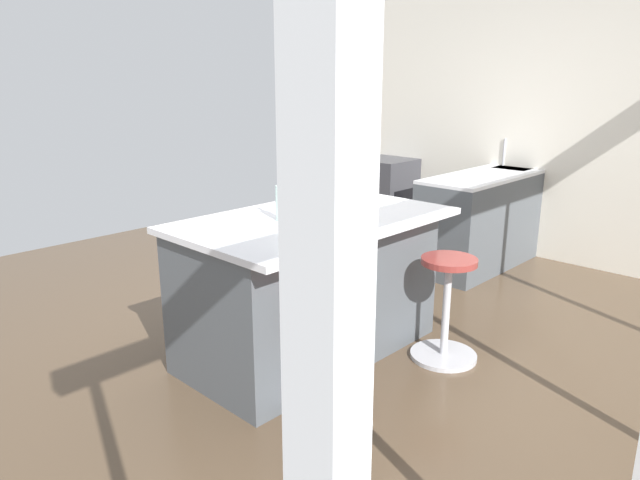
{
  "coord_description": "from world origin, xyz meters",
  "views": [
    {
      "loc": [
        2.94,
        2.7,
        1.82
      ],
      "look_at": [
        0.37,
        0.23,
        0.81
      ],
      "focal_mm": 32.68,
      "sensor_mm": 36.0,
      "label": 1
    }
  ],
  "objects": [
    {
      "name": "ground_plane",
      "position": [
        0.0,
        0.0,
        0.0
      ],
      "size": [
        7.42,
        7.42,
        0.0
      ],
      "primitive_type": "plane",
      "color": "brown"
    },
    {
      "name": "interior_partition_left",
      "position": [
        -2.85,
        0.0,
        1.33
      ],
      "size": [
        0.12,
        4.8,
        2.65
      ],
      "color": "silver",
      "rests_on": "ground_plane"
    },
    {
      "name": "sink_cabinet",
      "position": [
        -2.51,
        0.02,
        0.46
      ],
      "size": [
        2.25,
        0.6,
        1.19
      ],
      "color": "#4C5156",
      "rests_on": "ground_plane"
    },
    {
      "name": "oven_range",
      "position": [
        -2.5,
        -1.46,
        0.44
      ],
      "size": [
        0.6,
        0.61,
        0.88
      ],
      "color": "#38383D",
      "rests_on": "ground_plane"
    },
    {
      "name": "kitchen_island",
      "position": [
        0.37,
        0.13,
        0.48
      ],
      "size": [
        1.75,
        1.08,
        0.95
      ],
      "color": "#4C5156",
      "rests_on": "ground_plane"
    },
    {
      "name": "stool_by_window",
      "position": [
        -0.18,
        0.85,
        0.33
      ],
      "size": [
        0.44,
        0.44,
        0.7
      ],
      "color": "#B7B7BC",
      "rests_on": "ground_plane"
    },
    {
      "name": "stool_middle",
      "position": [
        0.92,
        0.85,
        0.33
      ],
      "size": [
        0.44,
        0.44,
        0.7
      ],
      "color": "#B7B7BC",
      "rests_on": "ground_plane"
    },
    {
      "name": "cutting_board",
      "position": [
        0.15,
        0.12,
        0.96
      ],
      "size": [
        0.36,
        0.24,
        0.02
      ],
      "primitive_type": "cube",
      "color": "tan",
      "rests_on": "kitchen_island"
    },
    {
      "name": "apple_yellow",
      "position": [
        0.24,
        0.18,
        1.01
      ],
      "size": [
        0.08,
        0.08,
        0.08
      ],
      "primitive_type": "sphere",
      "color": "gold",
      "rests_on": "cutting_board"
    },
    {
      "name": "apple_green",
      "position": [
        0.09,
        0.18,
        1.01
      ],
      "size": [
        0.07,
        0.07,
        0.07
      ],
      "primitive_type": "sphere",
      "color": "#609E2D",
      "rests_on": "cutting_board"
    },
    {
      "name": "apple_red",
      "position": [
        0.19,
        0.05,
        1.02
      ],
      "size": [
        0.09,
        0.09,
        0.09
      ],
      "primitive_type": "sphere",
      "color": "red",
      "rests_on": "cutting_board"
    },
    {
      "name": "water_bottle",
      "position": [
        0.58,
        0.09,
        1.07
      ],
      "size": [
        0.06,
        0.06,
        0.31
      ],
      "color": "silver",
      "rests_on": "kitchen_island"
    }
  ]
}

